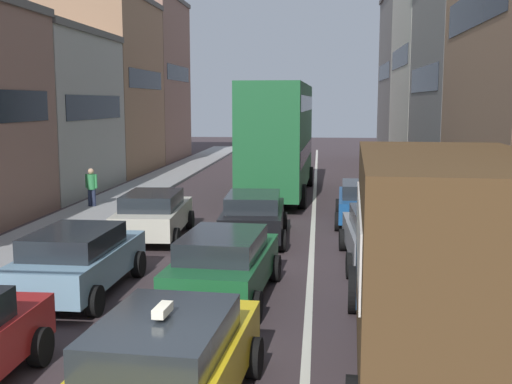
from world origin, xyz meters
TOP-DOWN VIEW (x-y plane):
  - sidewalk_left at (-6.70, 20.00)m, footprint 2.60×64.00m
  - lane_stripe_left at (-1.70, 20.00)m, footprint 0.16×60.00m
  - lane_stripe_right at (1.70, 20.00)m, footprint 0.16×60.00m
  - building_row_left at (-12.00, 24.00)m, footprint 7.20×43.90m
  - building_row_right at (9.90, 21.40)m, footprint 7.20×43.90m
  - removalist_box_truck at (3.69, 2.95)m, footprint 3.02×7.81m
  - taxi_centre_lane_front at (-0.12, 1.26)m, footprint 2.30×4.41m
  - sedan_centre_lane_second at (-0.16, 6.62)m, footprint 2.29×4.41m
  - wagon_left_lane_second at (-3.48, 6.64)m, footprint 2.12×4.33m
  - hatchback_centre_lane_third at (-0.13, 12.52)m, footprint 2.20×4.37m
  - sedan_left_lane_third at (-3.29, 12.45)m, footprint 2.25×4.39m
  - sedan_right_lane_behind_truck at (3.56, 9.93)m, footprint 2.16×4.35m
  - wagon_right_lane_far at (3.50, 15.61)m, footprint 2.18×4.36m
  - bus_mid_queue_primary at (0.06, 21.75)m, footprint 3.03×10.57m
  - pedestrian_near_kerb at (-7.17, 17.53)m, footprint 0.53×0.34m

SIDE VIEW (x-z plane):
  - lane_stripe_left at x=-1.70m, z-range 0.00..0.01m
  - lane_stripe_right at x=1.70m, z-range 0.00..0.01m
  - sidewalk_left at x=-6.70m, z-range 0.00..0.14m
  - sedan_centre_lane_second at x=-0.16m, z-range 0.05..1.54m
  - wagon_left_lane_second at x=-3.48m, z-range 0.05..1.54m
  - hatchback_centre_lane_third at x=-0.13m, z-range 0.05..1.54m
  - sedan_left_lane_third at x=-3.29m, z-range 0.05..1.54m
  - sedan_right_lane_behind_truck at x=3.56m, z-range 0.05..1.54m
  - wagon_right_lane_far at x=3.50m, z-range 0.05..1.54m
  - taxi_centre_lane_front at x=-0.12m, z-range -0.03..1.63m
  - pedestrian_near_kerb at x=-7.17m, z-range 0.12..1.78m
  - removalist_box_truck at x=3.69m, z-range 0.18..3.76m
  - bus_mid_queue_primary at x=0.06m, z-range 0.30..5.36m
  - building_row_left at x=-12.00m, z-range -1.19..10.67m
  - building_row_right at x=9.90m, z-range -0.69..13.12m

